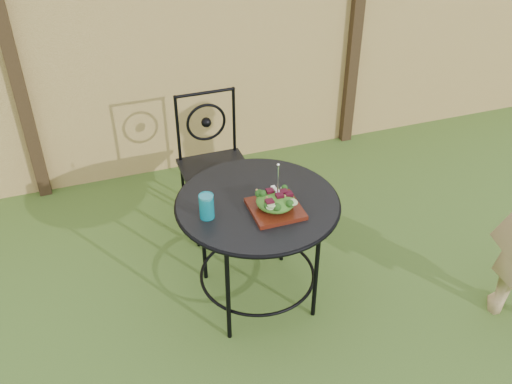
% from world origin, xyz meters
% --- Properties ---
extents(ground, '(60.00, 60.00, 0.00)m').
position_xyz_m(ground, '(0.00, 0.00, 0.00)').
color(ground, '#2D4D18').
rests_on(ground, ground).
extents(fence, '(8.00, 0.12, 1.90)m').
position_xyz_m(fence, '(-0.00, 2.19, 0.95)').
color(fence, '#E0BC6E').
rests_on(fence, ground).
extents(patio_table, '(0.92, 0.92, 0.72)m').
position_xyz_m(patio_table, '(-0.10, 0.55, 0.59)').
color(patio_table, black).
rests_on(patio_table, ground).
extents(patio_chair, '(0.46, 0.46, 0.95)m').
position_xyz_m(patio_chair, '(-0.13, 1.38, 0.50)').
color(patio_chair, black).
rests_on(patio_chair, ground).
extents(salad_plate, '(0.27, 0.27, 0.02)m').
position_xyz_m(salad_plate, '(-0.04, 0.43, 0.74)').
color(salad_plate, '#401209').
rests_on(salad_plate, patio_table).
extents(salad, '(0.21, 0.21, 0.08)m').
position_xyz_m(salad, '(-0.04, 0.43, 0.79)').
color(salad, '#235614').
rests_on(salad, salad_plate).
extents(fork, '(0.01, 0.01, 0.18)m').
position_xyz_m(fork, '(-0.03, 0.43, 0.92)').
color(fork, silver).
rests_on(fork, salad).
extents(drinking_glass, '(0.08, 0.08, 0.14)m').
position_xyz_m(drinking_glass, '(-0.40, 0.50, 0.79)').
color(drinking_glass, '#0C7C8C').
rests_on(drinking_glass, patio_table).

